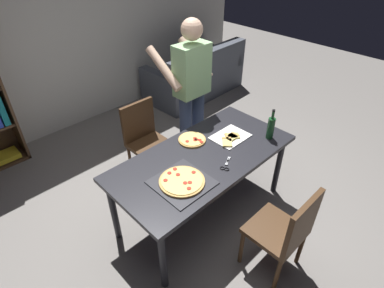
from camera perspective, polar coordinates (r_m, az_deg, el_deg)
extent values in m
plane|color=gray|center=(3.34, 1.84, -12.29)|extent=(12.00, 12.00, 0.00)
cube|color=silver|center=(4.56, -23.40, 19.38)|extent=(6.40, 0.10, 2.80)
cube|color=#232328|center=(2.84, 2.11, -2.42)|extent=(1.77, 0.86, 0.04)
cylinder|color=#232328|center=(2.57, -5.41, -20.47)|extent=(0.06, 0.06, 0.71)
cylinder|color=#232328|center=(3.44, 15.61, -4.02)|extent=(0.06, 0.06, 0.71)
cylinder|color=#232328|center=(2.96, -14.31, -11.83)|extent=(0.06, 0.06, 0.71)
cylinder|color=#232328|center=(3.74, 6.71, 0.79)|extent=(0.06, 0.06, 0.71)
cube|color=#472D19|center=(2.72, 15.12, -15.17)|extent=(0.42, 0.42, 0.04)
cube|color=#472D19|center=(2.49, 19.73, -13.76)|extent=(0.42, 0.04, 0.45)
cylinder|color=#472D19|center=(3.04, 13.47, -14.16)|extent=(0.04, 0.04, 0.41)
cylinder|color=#472D19|center=(2.84, 9.15, -18.27)|extent=(0.04, 0.04, 0.41)
cylinder|color=#472D19|center=(2.96, 19.43, -17.61)|extent=(0.04, 0.04, 0.41)
cylinder|color=#472D19|center=(2.75, 15.48, -22.25)|extent=(0.04, 0.04, 0.41)
cube|color=#472D19|center=(3.52, -7.73, -0.24)|extent=(0.42, 0.42, 0.04)
cube|color=#472D19|center=(3.52, -9.95, 4.29)|extent=(0.42, 0.04, 0.45)
cylinder|color=#472D19|center=(3.47, -7.95, -5.73)|extent=(0.04, 0.04, 0.41)
cylinder|color=#472D19|center=(3.63, -3.47, -3.14)|extent=(0.04, 0.04, 0.41)
cylinder|color=#472D19|center=(3.70, -11.36, -3.02)|extent=(0.04, 0.04, 0.41)
cylinder|color=#472D19|center=(3.86, -7.01, -0.71)|extent=(0.04, 0.04, 0.41)
cube|color=#4C515B|center=(5.52, 0.37, 11.37)|extent=(1.73, 0.92, 0.40)
cube|color=#4C515B|center=(5.15, 3.11, 14.63)|extent=(1.71, 0.27, 0.45)
cube|color=#4C515B|center=(5.95, 5.67, 16.18)|extent=(0.19, 0.86, 0.20)
cube|color=#4C515B|center=(4.91, -5.92, 11.80)|extent=(0.19, 0.86, 0.20)
cube|color=yellow|center=(4.57, -31.28, -1.98)|extent=(0.32, 0.25, 0.06)
cube|color=teal|center=(4.29, -31.97, 5.57)|extent=(0.07, 0.22, 0.37)
cylinder|color=#38476B|center=(3.73, 1.08, 3.22)|extent=(0.14, 0.14, 0.95)
cylinder|color=#38476B|center=(3.62, -1.16, 2.03)|extent=(0.14, 0.14, 0.95)
cube|color=#99CC8C|center=(3.32, -0.02, 13.52)|extent=(0.38, 0.22, 0.55)
sphere|color=#E0B293|center=(3.19, -0.02, 20.44)|extent=(0.22, 0.22, 0.22)
cylinder|color=#E0B293|center=(3.58, 0.63, 15.69)|extent=(0.09, 0.50, 0.39)
cylinder|color=#E0B293|center=(3.30, -5.23, 13.70)|extent=(0.09, 0.50, 0.39)
cube|color=#2D2D33|center=(2.54, -1.86, -7.15)|extent=(0.44, 0.44, 0.01)
cylinder|color=tan|center=(2.53, -1.87, -6.91)|extent=(0.38, 0.38, 0.02)
cylinder|color=#EACC6B|center=(2.52, -1.88, -6.71)|extent=(0.34, 0.34, 0.01)
cylinder|color=#B22819|center=(2.59, 0.30, -5.23)|extent=(0.04, 0.04, 0.00)
cylinder|color=#B22819|center=(2.63, -3.17, -4.63)|extent=(0.04, 0.04, 0.00)
cylinder|color=#B22819|center=(2.59, -4.23, -5.34)|extent=(0.04, 0.04, 0.00)
cylinder|color=#B22819|center=(2.49, -1.26, -7.20)|extent=(0.04, 0.04, 0.00)
cylinder|color=#B22819|center=(2.53, -4.93, -6.69)|extent=(0.04, 0.04, 0.00)
cylinder|color=#B22819|center=(2.45, -0.56, -8.20)|extent=(0.04, 0.04, 0.00)
cylinder|color=#B22819|center=(2.50, -0.40, -7.11)|extent=(0.04, 0.04, 0.00)
cylinder|color=#B22819|center=(2.57, -2.62, -5.67)|extent=(0.04, 0.04, 0.00)
cube|color=white|center=(3.08, 7.07, 1.35)|extent=(0.36, 0.28, 0.01)
cube|color=#EACC6B|center=(2.98, 6.49, 0.34)|extent=(0.16, 0.16, 0.02)
cube|color=tan|center=(3.03, 6.40, 1.03)|extent=(0.08, 0.08, 0.02)
cube|color=#EACC6B|center=(3.07, 7.49, 1.45)|extent=(0.17, 0.16, 0.02)
cube|color=tan|center=(3.05, 6.40, 1.41)|extent=(0.07, 0.09, 0.02)
cube|color=#EACC6B|center=(3.05, 7.33, 1.26)|extent=(0.14, 0.09, 0.02)
cube|color=tan|center=(3.09, 8.04, 1.73)|extent=(0.02, 0.09, 0.02)
cylinder|color=#194723|center=(3.09, 14.34, 2.82)|extent=(0.07, 0.07, 0.22)
cylinder|color=#194723|center=(3.01, 14.75, 5.21)|extent=(0.03, 0.03, 0.08)
cylinder|color=black|center=(2.99, 14.89, 6.00)|extent=(0.03, 0.03, 0.02)
cube|color=silver|center=(2.77, 6.63, -3.13)|extent=(0.11, 0.08, 0.01)
cube|color=silver|center=(2.77, 6.63, -3.13)|extent=(0.12, 0.05, 0.01)
torus|color=black|center=(2.69, 5.64, -4.43)|extent=(0.06, 0.06, 0.01)
torus|color=black|center=(2.68, 6.46, -4.61)|extent=(0.06, 0.06, 0.01)
cylinder|color=tan|center=(3.01, 0.00, 0.78)|extent=(0.27, 0.27, 0.02)
cylinder|color=#EACC6B|center=(3.00, 0.00, 0.97)|extent=(0.24, 0.24, 0.01)
cylinder|color=#B22819|center=(2.98, 1.44, 0.76)|extent=(0.04, 0.04, 0.00)
cylinder|color=#B22819|center=(2.96, -0.90, 0.50)|extent=(0.04, 0.04, 0.00)
cylinder|color=#B22819|center=(2.99, 0.85, 0.86)|extent=(0.04, 0.04, 0.00)
cylinder|color=#B22819|center=(2.95, 1.74, 0.39)|extent=(0.04, 0.04, 0.00)
cylinder|color=#B22819|center=(2.98, 0.58, 0.75)|extent=(0.04, 0.04, 0.00)
cylinder|color=#B22819|center=(3.00, 0.55, 1.09)|extent=(0.04, 0.04, 0.00)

